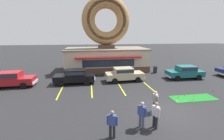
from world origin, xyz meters
TOP-DOWN VIEW (x-y plane):
  - ground_plane at (0.00, 0.00)m, footprint 160.00×160.00m
  - donut_shop_building at (-2.79, 13.94)m, footprint 12.30×6.75m
  - putting_mat at (3.33, 1.81)m, footprint 3.89×1.41m
  - mini_donut_near_left at (3.03, 1.43)m, footprint 0.13×0.13m
  - mini_donut_near_right at (2.09, 2.08)m, footprint 0.13×0.13m
  - mini_donut_mid_left at (4.28, 1.62)m, footprint 0.13×0.13m
  - mini_donut_mid_centre at (1.56, 1.41)m, footprint 0.13×0.13m
  - mini_donut_mid_right at (3.72, 2.22)m, footprint 0.13×0.13m
  - mini_donut_far_left at (2.74, 1.29)m, footprint 0.13×0.13m
  - mini_donut_far_centre at (2.92, 2.40)m, footprint 0.13×0.13m
  - golf_ball at (2.48, 1.49)m, footprint 0.04×0.04m
  - putting_flag_pin at (5.06, 1.75)m, footprint 0.13×0.01m
  - car_champagne at (-1.43, 7.63)m, footprint 4.63×2.14m
  - car_teal at (6.32, 7.50)m, footprint 4.63×2.12m
  - car_red at (-13.54, 7.42)m, footprint 4.59×2.03m
  - car_black at (-7.06, 7.54)m, footprint 4.60×2.06m
  - pedestrian_blue_sweater_man at (-0.97, 0.13)m, footprint 0.31×0.59m
  - pedestrian_hooded_kid at (-2.54, -1.54)m, footprint 0.42×0.50m
  - pedestrian_leather_jacket_man at (-1.76, -1.69)m, footprint 0.36×0.56m
  - pedestrian_clipboard_woman at (-4.36, -2.15)m, footprint 0.56×0.36m
  - trash_bin at (3.89, 10.73)m, footprint 0.57×0.57m
  - parking_stripe_far_left at (-8.29, 5.00)m, footprint 0.12×3.60m
  - parking_stripe_left at (-5.29, 5.00)m, footprint 0.12×3.60m
  - parking_stripe_mid_left at (-2.29, 5.00)m, footprint 0.12×3.60m
  - parking_stripe_centre at (0.71, 5.00)m, footprint 0.12×3.60m

SIDE VIEW (x-z plane):
  - ground_plane at x=0.00m, z-range 0.00..0.00m
  - parking_stripe_far_left at x=-8.29m, z-range 0.00..0.01m
  - parking_stripe_left at x=-5.29m, z-range 0.00..0.01m
  - parking_stripe_mid_left at x=-2.29m, z-range 0.00..0.01m
  - parking_stripe_centre at x=0.71m, z-range 0.00..0.01m
  - putting_mat at x=3.33m, z-range 0.00..0.03m
  - mini_donut_near_left at x=3.03m, z-range 0.03..0.07m
  - mini_donut_near_right at x=2.09m, z-range 0.03..0.07m
  - mini_donut_mid_left at x=4.28m, z-range 0.03..0.07m
  - mini_donut_mid_centre at x=1.56m, z-range 0.03..0.07m
  - mini_donut_mid_right at x=3.72m, z-range 0.03..0.07m
  - mini_donut_far_left at x=2.74m, z-range 0.03..0.07m
  - mini_donut_far_centre at x=2.92m, z-range 0.03..0.07m
  - golf_ball at x=2.48m, z-range 0.03..0.07m
  - putting_flag_pin at x=5.06m, z-range 0.16..0.71m
  - trash_bin at x=3.89m, z-range 0.01..0.99m
  - pedestrian_blue_sweater_man at x=-0.97m, z-range 0.08..1.62m
  - pedestrian_clipboard_woman at x=-4.36m, z-range 0.08..1.64m
  - car_champagne at x=-1.43m, z-range 0.07..1.67m
  - car_teal at x=6.32m, z-range 0.07..1.67m
  - car_red at x=-13.54m, z-range 0.07..1.67m
  - car_black at x=-7.06m, z-range 0.07..1.67m
  - pedestrian_hooded_kid at x=-2.54m, z-range 0.09..1.71m
  - pedestrian_leather_jacket_man at x=-1.76m, z-range 0.09..1.72m
  - donut_shop_building at x=-2.79m, z-range -1.74..9.22m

